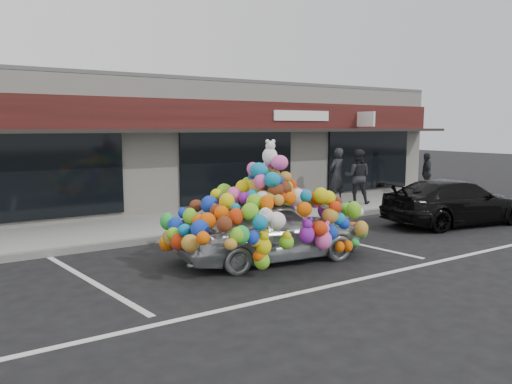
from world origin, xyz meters
TOP-DOWN VIEW (x-y plane):
  - ground at (0.00, 0.00)m, footprint 90.00×90.00m
  - shop_building at (0.00, 8.44)m, footprint 24.00×7.20m
  - sidewalk at (0.00, 4.00)m, footprint 26.00×3.00m
  - kerb at (0.00, 2.50)m, footprint 26.00×0.18m
  - parking_stripe_left at (-3.20, 0.20)m, footprint 0.73×4.37m
  - parking_stripe_mid at (2.80, 0.20)m, footprint 0.73×4.37m
  - parking_stripe_right at (8.20, 0.20)m, footprint 0.73×4.37m
  - lane_line at (2.00, -2.30)m, footprint 14.00×0.12m
  - toy_car at (0.33, -0.32)m, footprint 2.81×4.31m
  - black_sedan at (6.92, 0.04)m, footprint 2.49×4.66m
  - pedestrian_a at (6.27, 4.30)m, footprint 0.77×0.58m
  - pedestrian_b at (6.70, 3.73)m, footprint 1.14×1.13m
  - pedestrian_c at (10.72, 4.07)m, footprint 0.97×0.92m

SIDE VIEW (x-z plane):
  - ground at x=0.00m, z-range 0.00..0.00m
  - parking_stripe_left at x=-3.20m, z-range 0.00..0.01m
  - parking_stripe_mid at x=2.80m, z-range 0.00..0.01m
  - parking_stripe_right at x=8.20m, z-range 0.00..0.01m
  - lane_line at x=2.00m, z-range 0.00..0.01m
  - sidewalk at x=0.00m, z-range 0.00..0.15m
  - kerb at x=0.00m, z-range -0.01..0.15m
  - black_sedan at x=6.92m, z-range 0.00..1.28m
  - toy_car at x=0.33m, z-range -0.38..2.01m
  - pedestrian_c at x=10.72m, z-range 0.15..1.76m
  - pedestrian_b at x=6.70m, z-range 0.15..2.01m
  - pedestrian_a at x=6.27m, z-range 0.15..2.04m
  - shop_building at x=0.00m, z-range 0.01..4.32m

